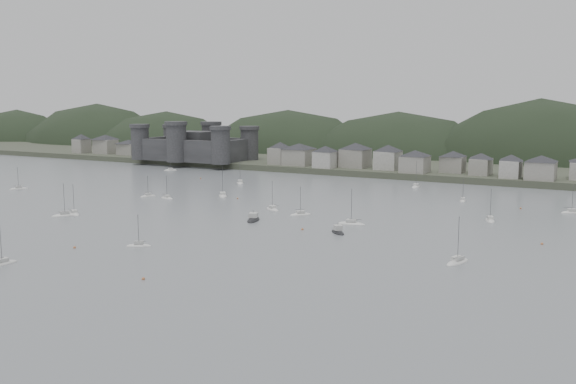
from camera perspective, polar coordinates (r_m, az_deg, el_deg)
The scene contains 10 objects.
ground at distance 149.70m, azimuth -14.31°, elevation -5.86°, with size 900.00×900.00×0.00m, color slate.
far_shore_land at distance 413.49m, azimuth 15.16°, elevation 3.18°, with size 900.00×250.00×3.00m, color #383D2D.
forested_ridge at distance 388.93m, azimuth 14.84°, elevation 0.99°, with size 851.55×103.94×102.57m.
castle at distance 360.98m, azimuth -8.49°, elevation 4.19°, with size 66.00×43.00×20.00m.
waterfront_town at distance 293.47m, azimuth 19.37°, elevation 2.45°, with size 451.48×28.46×12.92m.
sailboat_lead at distance 199.26m, azimuth 1.14°, elevation -2.07°, with size 6.48×6.90×9.85m.
moored_fleet at distance 207.44m, azimuth -7.31°, elevation -1.72°, with size 257.19×178.95×12.50m.
motor_launch_near at distance 173.11m, azimuth 4.54°, elevation -3.62°, with size 6.86×6.83×3.72m.
motor_launch_far at distance 190.62m, azimuth -3.15°, elevation -2.52°, with size 6.00×9.55×4.13m.
mooring_buoys at distance 193.67m, azimuth -3.73°, elevation -2.39°, with size 165.16×141.41×0.70m.
Camera 1 is at (101.08, -104.48, 35.72)m, focal length 39.21 mm.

